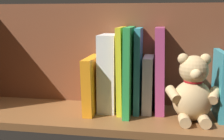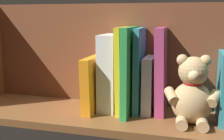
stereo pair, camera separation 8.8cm
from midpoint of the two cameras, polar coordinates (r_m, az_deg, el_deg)
The scene contains 11 objects.
ground_plane at distance 91.89cm, azimuth -2.78°, elevation -9.07°, with size 99.83×27.83×2.20cm, color brown.
shelf_back_panel at distance 98.83cm, azimuth -1.41°, elevation 3.11°, with size 99.83×1.50×33.89cm, color brown.
book_3 at distance 90.26cm, azimuth 17.72°, elevation -2.66°, with size 1.71×15.76×19.75cm, color teal.
teddy_bear at distance 84.54cm, azimuth 12.77°, elevation -4.21°, with size 15.78×12.81×19.47cm.
book_4 at distance 90.53cm, azimuth 6.67°, elevation -0.05°, with size 2.76×12.20×26.38cm, color #B23F72.
book_5 at distance 91.75cm, azimuth 4.37°, elevation -2.75°, with size 3.00×12.10×17.36cm, color silver.
book_6 at distance 90.78cm, azimuth 2.44°, elevation -0.02°, with size 1.78×12.93×26.19cm, color teal.
book_7 at distance 88.96cm, azimuth 0.60°, elevation -0.11°, with size 1.99×17.34×26.54cm, color green.
book_8 at distance 90.73cm, azimuth -0.84°, elevation 0.06°, with size 1.65×14.59×26.42cm, color yellow.
dictionary_thick_white at distance 92.51cm, azimuth -3.33°, elevation -0.48°, with size 5.38×12.92×24.11cm, color white.
book_9 at distance 92.55cm, azimuth -6.54°, elevation -2.73°, with size 2.95×17.14×17.16cm, color orange.
Camera 1 is at (-14.69, 85.46, 29.62)cm, focal length 46.52 mm.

